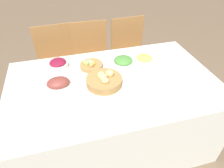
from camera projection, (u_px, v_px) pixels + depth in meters
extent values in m
plane|color=brown|center=(113.00, 137.00, 2.09)|extent=(12.00, 12.00, 0.00)
cube|color=silver|center=(113.00, 113.00, 1.86)|extent=(1.71, 1.04, 0.73)
cylinder|color=olive|center=(123.00, 85.00, 2.42)|extent=(0.03, 0.03, 0.43)
cylinder|color=olive|center=(151.00, 79.00, 2.52)|extent=(0.03, 0.03, 0.43)
cylinder|color=olive|center=(113.00, 68.00, 2.71)|extent=(0.03, 0.03, 0.43)
cylinder|color=olive|center=(139.00, 63.00, 2.81)|extent=(0.03, 0.03, 0.43)
cube|color=olive|center=(132.00, 58.00, 2.47)|extent=(0.44, 0.44, 0.02)
cube|color=olive|center=(127.00, 35.00, 2.48)|extent=(0.42, 0.04, 0.44)
cylinder|color=olive|center=(80.00, 91.00, 2.33)|extent=(0.03, 0.03, 0.43)
cylinder|color=olive|center=(113.00, 87.00, 2.40)|extent=(0.03, 0.03, 0.43)
cylinder|color=olive|center=(77.00, 73.00, 2.62)|extent=(0.03, 0.03, 0.43)
cylinder|color=olive|center=(106.00, 69.00, 2.70)|extent=(0.03, 0.03, 0.43)
cube|color=olive|center=(93.00, 64.00, 2.37)|extent=(0.43, 0.43, 0.02)
cube|color=olive|center=(89.00, 39.00, 2.38)|extent=(0.42, 0.03, 0.44)
cylinder|color=olive|center=(46.00, 98.00, 2.24)|extent=(0.03, 0.03, 0.43)
cylinder|color=olive|center=(81.00, 91.00, 2.33)|extent=(0.03, 0.03, 0.43)
cylinder|color=olive|center=(44.00, 79.00, 2.53)|extent=(0.03, 0.03, 0.43)
cylinder|color=olive|center=(75.00, 73.00, 2.62)|extent=(0.03, 0.03, 0.43)
cube|color=olive|center=(59.00, 69.00, 2.29)|extent=(0.44, 0.44, 0.02)
cube|color=olive|center=(53.00, 43.00, 2.30)|extent=(0.42, 0.04, 0.44)
cylinder|color=#9E7542|center=(104.00, 81.00, 1.58)|extent=(0.29, 0.29, 0.06)
ellipsoid|color=tan|center=(105.00, 80.00, 1.52)|extent=(0.08, 0.09, 0.05)
ellipsoid|color=tan|center=(103.00, 77.00, 1.55)|extent=(0.09, 0.08, 0.05)
ellipsoid|color=tan|center=(110.00, 73.00, 1.59)|extent=(0.07, 0.07, 0.06)
ellipsoid|color=tan|center=(101.00, 75.00, 1.58)|extent=(0.08, 0.09, 0.06)
cylinder|color=#9E7542|center=(91.00, 66.00, 1.79)|extent=(0.20, 0.20, 0.03)
ellipsoid|color=#7FCC7A|center=(87.00, 63.00, 1.76)|extent=(0.04, 0.04, 0.05)
ellipsoid|color=#60B2E0|center=(90.00, 62.00, 1.77)|extent=(0.04, 0.04, 0.05)
ellipsoid|color=#F29E4C|center=(91.00, 62.00, 1.77)|extent=(0.04, 0.04, 0.05)
ellipsoid|color=#F4D151|center=(85.00, 62.00, 1.77)|extent=(0.03, 0.03, 0.04)
ellipsoid|color=#F4D151|center=(93.00, 63.00, 1.75)|extent=(0.04, 0.04, 0.05)
ellipsoid|color=#F29E4C|center=(91.00, 65.00, 1.73)|extent=(0.04, 0.04, 0.05)
ellipsoid|color=#F4D151|center=(87.00, 63.00, 1.76)|extent=(0.03, 0.03, 0.04)
ellipsoid|color=#F4D151|center=(89.00, 62.00, 1.77)|extent=(0.03, 0.03, 0.04)
ellipsoid|color=silver|center=(59.00, 85.00, 1.58)|extent=(0.27, 0.19, 0.01)
ellipsoid|color=brown|center=(58.00, 83.00, 1.57)|extent=(0.18, 0.13, 0.08)
cylinder|color=silver|center=(123.00, 64.00, 1.80)|extent=(0.20, 0.20, 0.05)
ellipsoid|color=#478438|center=(123.00, 60.00, 1.78)|extent=(0.17, 0.17, 0.06)
cylinder|color=silver|center=(144.00, 61.00, 1.84)|extent=(0.17, 0.17, 0.05)
ellipsoid|color=#F4DB4C|center=(144.00, 58.00, 1.82)|extent=(0.14, 0.14, 0.05)
cylinder|color=silver|center=(58.00, 66.00, 1.78)|extent=(0.17, 0.17, 0.05)
ellipsoid|color=maroon|center=(58.00, 62.00, 1.76)|extent=(0.15, 0.15, 0.05)
cylinder|color=silver|center=(130.00, 112.00, 1.36)|extent=(0.23, 0.23, 0.01)
cube|color=silver|center=(110.00, 116.00, 1.33)|extent=(0.01, 0.17, 0.00)
cube|color=silver|center=(149.00, 108.00, 1.39)|extent=(0.01, 0.17, 0.00)
cube|color=silver|center=(153.00, 107.00, 1.40)|extent=(0.01, 0.17, 0.00)
cylinder|color=silver|center=(153.00, 87.00, 1.52)|extent=(0.08, 0.08, 0.07)
cube|color=silver|center=(91.00, 103.00, 1.41)|extent=(0.13, 0.08, 0.03)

